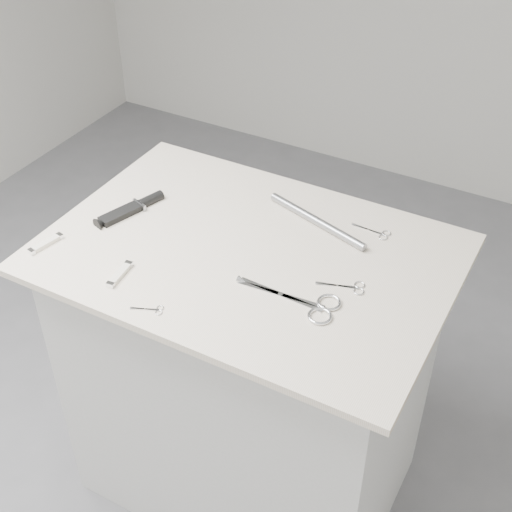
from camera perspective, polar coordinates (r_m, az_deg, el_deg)
The scene contains 11 objects.
ground at distance 2.44m, azimuth -0.50°, elevation -17.05°, with size 4.00×4.00×0.01m, color slate.
plinth at distance 2.08m, azimuth -0.57°, elevation -9.89°, with size 0.90×0.60×0.90m, color silver.
display_board at distance 1.76m, azimuth -0.67°, elevation 0.15°, with size 1.00×0.70×0.02m, color beige.
large_shears at distance 1.61m, azimuth 4.23°, elevation -3.84°, with size 0.24×0.11×0.01m.
embroidery_scissors_a at distance 1.66m, azimuth 7.48°, elevation -2.48°, with size 0.11×0.06×0.00m.
embroidery_scissors_b at distance 1.84m, azimuth 9.65°, elevation 1.85°, with size 0.10×0.04×0.00m.
tiny_scissors at distance 1.61m, azimuth -8.36°, elevation -4.27°, with size 0.07×0.05×0.00m.
sheathed_knife at distance 1.92m, azimuth -9.70°, elevation 3.83°, with size 0.09×0.19×0.02m.
pocket_knife_a at distance 1.71m, azimuth -10.84°, elevation -1.43°, with size 0.03×0.10×0.01m.
pocket_knife_b at distance 1.85m, azimuth -16.47°, elevation 0.98°, with size 0.04×0.10×0.01m.
metal_rail at distance 1.85m, azimuth 4.89°, elevation 2.82°, with size 0.02×0.02×0.32m, color gray.
Camera 1 is at (0.68, -1.21, 2.00)m, focal length 50.00 mm.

